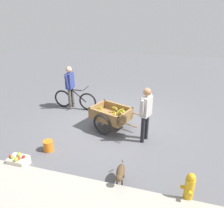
# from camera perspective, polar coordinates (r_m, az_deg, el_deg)

# --- Properties ---
(ground_plane) EXTENTS (24.00, 24.00, 0.00)m
(ground_plane) POSITION_cam_1_polar(r_m,az_deg,el_deg) (6.91, 0.19, -5.36)
(ground_plane) COLOR #56565B
(fruit_cart) EXTENTS (1.81, 1.28, 0.72)m
(fruit_cart) POSITION_cam_1_polar(r_m,az_deg,el_deg) (6.48, -0.21, -3.04)
(fruit_cart) COLOR olive
(fruit_cart) RESTS_ON ground
(vendor_person) EXTENTS (0.30, 0.56, 1.55)m
(vendor_person) POSITION_cam_1_polar(r_m,az_deg,el_deg) (5.74, 9.01, -1.72)
(vendor_person) COLOR black
(vendor_person) RESTS_ON ground
(bicycle) EXTENTS (1.66, 0.46, 0.85)m
(bicycle) POSITION_cam_1_polar(r_m,az_deg,el_deg) (7.96, -9.81, 1.18)
(bicycle) COLOR black
(bicycle) RESTS_ON ground
(cyclist_person) EXTENTS (0.21, 0.58, 1.57)m
(cyclist_person) POSITION_cam_1_polar(r_m,az_deg,el_deg) (7.83, -11.11, 5.26)
(cyclist_person) COLOR #4C4742
(cyclist_person) RESTS_ON ground
(dog) EXTENTS (0.22, 0.67, 0.40)m
(dog) POSITION_cam_1_polar(r_m,az_deg,el_deg) (4.67, 2.23, -17.78)
(dog) COLOR #4C3823
(dog) RESTS_ON ground
(fire_hydrant) EXTENTS (0.25, 0.25, 0.67)m
(fire_hydrant) POSITION_cam_1_polar(r_m,az_deg,el_deg) (4.51, 19.83, -20.32)
(fire_hydrant) COLOR gold
(fire_hydrant) RESTS_ON ground
(plastic_bucket) EXTENTS (0.25, 0.25, 0.29)m
(plastic_bucket) POSITION_cam_1_polar(r_m,az_deg,el_deg) (5.89, -16.60, -10.58)
(plastic_bucket) COLOR orange
(plastic_bucket) RESTS_ON ground
(apple_crate) EXTENTS (0.44, 0.32, 0.31)m
(apple_crate) POSITION_cam_1_polar(r_m,az_deg,el_deg) (5.63, -23.63, -13.73)
(apple_crate) COLOR beige
(apple_crate) RESTS_ON ground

